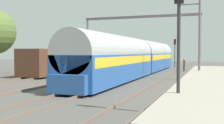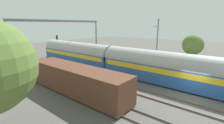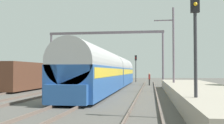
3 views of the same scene
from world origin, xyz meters
name	(u,v)px [view 1 (image 1 of 3)]	position (x,y,z in m)	size (l,w,h in m)	color
ground	(71,86)	(0.00, 0.00, 0.00)	(120.00, 120.00, 0.00)	#53504C
track_far_west	(1,82)	(-6.40, 0.00, 0.08)	(1.52, 60.00, 0.16)	#6D5C52
track_west	(46,84)	(-2.13, 0.00, 0.08)	(1.51, 60.00, 0.16)	#6D5C52
track_east	(97,86)	(2.13, 0.00, 0.08)	(1.51, 60.00, 0.16)	#6D5C52
track_far_east	(157,89)	(6.40, 0.00, 0.08)	(1.52, 60.00, 0.16)	#6D5C52
platform	(218,83)	(10.22, 2.00, 0.45)	(4.40, 28.00, 0.90)	#A39989
passenger_train	(139,57)	(2.13, 12.01, 1.97)	(2.93, 32.85, 3.82)	#28569E
freight_car	(62,61)	(-6.40, 9.79, 1.47)	(2.80, 13.00, 2.70)	#563323
person_crossing	(184,64)	(6.46, 19.19, 1.03)	(0.28, 0.42, 1.73)	black
railway_signal_near	(179,30)	(8.54, -6.88, 3.40)	(0.36, 0.30, 5.35)	#2D2D33
railway_signal_far	(175,49)	(4.05, 29.19, 3.06)	(0.36, 0.30, 4.75)	#2D2D33
catenary_gantry	(140,29)	(0.00, 21.10, 5.94)	(17.21, 0.28, 7.86)	slate
catenary_pole_east_mid	(199,34)	(8.76, 7.52, 4.15)	(1.90, 0.20, 8.00)	slate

